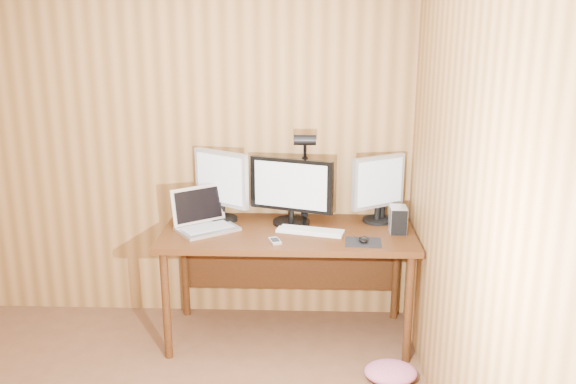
# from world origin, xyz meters

# --- Properties ---
(room_shell) EXTENTS (4.00, 4.00, 4.00)m
(room_shell) POSITION_xyz_m (0.00, 0.00, 1.25)
(room_shell) COLOR brown
(room_shell) RESTS_ON ground
(desk) EXTENTS (1.60, 0.70, 0.75)m
(desk) POSITION_xyz_m (0.93, 1.70, 0.63)
(desk) COLOR #42210D
(desk) RESTS_ON floor
(monitor_center) EXTENTS (0.54, 0.24, 0.44)m
(monitor_center) POSITION_xyz_m (0.94, 1.77, 0.98)
(monitor_center) COLOR black
(monitor_center) RESTS_ON desk
(monitor_left) EXTENTS (0.38, 0.25, 0.47)m
(monitor_left) POSITION_xyz_m (0.48, 1.82, 1.01)
(monitor_left) COLOR black
(monitor_left) RESTS_ON desk
(monitor_right) EXTENTS (0.36, 0.24, 0.45)m
(monitor_right) POSITION_xyz_m (1.51, 1.83, 0.99)
(monitor_right) COLOR black
(monitor_right) RESTS_ON desk
(laptop) EXTENTS (0.46, 0.44, 0.26)m
(laptop) POSITION_xyz_m (0.38, 1.66, 0.81)
(laptop) COLOR silver
(laptop) RESTS_ON desk
(keyboard) EXTENTS (0.44, 0.23, 0.02)m
(keyboard) POSITION_xyz_m (1.07, 1.60, 0.76)
(keyboard) COLOR silver
(keyboard) RESTS_ON desk
(mousepad) EXTENTS (0.23, 0.19, 0.00)m
(mousepad) POSITION_xyz_m (1.39, 1.43, 0.75)
(mousepad) COLOR black
(mousepad) RESTS_ON desk
(mouse) EXTENTS (0.06, 0.10, 0.03)m
(mouse) POSITION_xyz_m (1.39, 1.43, 0.77)
(mouse) COLOR black
(mouse) RESTS_ON mousepad
(hard_drive) EXTENTS (0.11, 0.15, 0.16)m
(hard_drive) POSITION_xyz_m (1.62, 1.63, 0.83)
(hard_drive) COLOR silver
(hard_drive) RESTS_ON desk
(phone) EXTENTS (0.09, 0.12, 0.02)m
(phone) POSITION_xyz_m (0.86, 1.42, 0.76)
(phone) COLOR silver
(phone) RESTS_ON desk
(speaker) EXTENTS (0.05, 0.05, 0.11)m
(speaker) POSITION_xyz_m (1.55, 1.88, 0.81)
(speaker) COLOR black
(speaker) RESTS_ON desk
(desk_lamp) EXTENTS (0.14, 0.21, 0.63)m
(desk_lamp) POSITION_xyz_m (1.03, 1.86, 1.14)
(desk_lamp) COLOR black
(desk_lamp) RESTS_ON desk
(fabric_pile) EXTENTS (0.36, 0.31, 0.10)m
(fabric_pile) POSITION_xyz_m (1.55, 1.14, 0.05)
(fabric_pile) COLOR #BC5B7E
(fabric_pile) RESTS_ON floor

